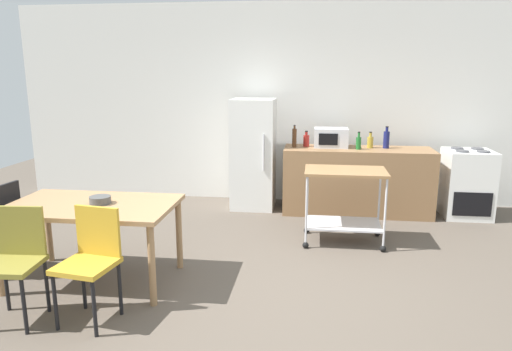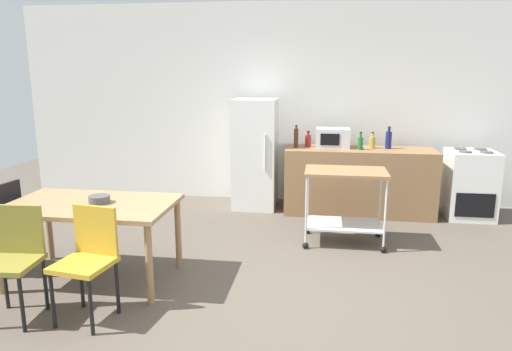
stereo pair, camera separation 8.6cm
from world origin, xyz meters
The scene contains 16 objects.
ground_plane centered at (0.00, 0.00, 0.00)m, with size 12.00×12.00×0.00m, color brown.
back_wall centered at (0.00, 3.20, 1.45)m, with size 8.40×0.12×2.90m, color silver.
kitchen_counter centered at (0.90, 2.60, 0.45)m, with size 2.00×0.64×0.90m, color olive.
dining_table centered at (-1.68, 0.07, 0.67)m, with size 1.50×0.90×0.75m.
chair_mustard centered at (-1.38, -0.58, 0.52)m, with size 0.46×0.46×0.89m.
chair_olive centered at (-1.97, -0.65, 0.52)m, with size 0.43×0.43×0.89m.
stove_oven centered at (2.35, 2.62, 0.45)m, with size 0.60×0.61×0.92m.
refrigerator centered at (-0.55, 2.70, 0.78)m, with size 0.60×0.63×1.55m.
kitchen_cart centered at (0.66, 1.39, 0.57)m, with size 0.91×0.57×0.85m.
bottle_soda centered at (0.03, 2.62, 1.03)m, with size 0.06×0.06×0.31m.
bottle_soy_sauce centered at (0.19, 2.69, 0.99)m, with size 0.08×0.08×0.22m.
microwave centered at (0.53, 2.69, 1.03)m, with size 0.46×0.35×0.26m.
bottle_hot_sauce centered at (0.89, 2.53, 0.99)m, with size 0.07×0.07×0.24m.
bottle_vinegar centered at (1.06, 2.68, 0.99)m, with size 0.08×0.08×0.22m.
bottle_olive_oil centered at (1.27, 2.68, 1.02)m, with size 0.08×0.08×0.30m.
fruit_bowl centered at (-1.60, 0.08, 0.78)m, with size 0.19×0.19×0.07m, color #4C4C4C.
Camera 2 is at (0.41, -3.77, 1.92)m, focal length 32.79 mm.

